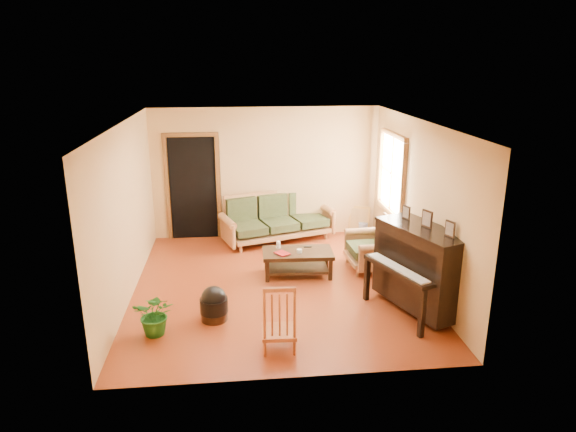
{
  "coord_description": "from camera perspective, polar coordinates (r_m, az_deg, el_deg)",
  "views": [
    {
      "loc": [
        -0.62,
        -7.53,
        3.51
      ],
      "look_at": [
        0.2,
        0.2,
        1.1
      ],
      "focal_mm": 32.0,
      "sensor_mm": 36.0,
      "label": 1
    }
  ],
  "objects": [
    {
      "name": "red_chair",
      "position": [
        6.46,
        -1.04,
        -10.97
      ],
      "size": [
        0.44,
        0.48,
        0.91
      ],
      "primitive_type": "cube",
      "rotation": [
        0.0,
        0.0,
        -0.03
      ],
      "color": "brown",
      "rests_on": "floor"
    },
    {
      "name": "piano",
      "position": [
        7.54,
        14.48,
        -5.81
      ],
      "size": [
        1.29,
        1.63,
        1.26
      ],
      "primitive_type": "cube",
      "rotation": [
        0.0,
        0.0,
        0.37
      ],
      "color": "black",
      "rests_on": "floor"
    },
    {
      "name": "floor",
      "position": [
        8.33,
        -1.24,
        -7.7
      ],
      "size": [
        5.0,
        5.0,
        0.0
      ],
      "primitive_type": "plane",
      "color": "maroon",
      "rests_on": "ground"
    },
    {
      "name": "coffee_table",
      "position": [
        8.64,
        1.08,
        -5.24
      ],
      "size": [
        1.18,
        0.68,
        0.42
      ],
      "primitive_type": "cube",
      "rotation": [
        0.0,
        0.0,
        -0.04
      ],
      "color": "black",
      "rests_on": "floor"
    },
    {
      "name": "armchair",
      "position": [
        8.93,
        9.14,
        -3.07
      ],
      "size": [
        0.9,
        0.94,
        0.89
      ],
      "primitive_type": "cube",
      "rotation": [
        0.0,
        0.0,
        0.06
      ],
      "color": "#905C34",
      "rests_on": "floor"
    },
    {
      "name": "doorway",
      "position": [
        10.35,
        -10.5,
        3.03
      ],
      "size": [
        1.08,
        0.16,
        2.05
      ],
      "primitive_type": "cube",
      "color": "black",
      "rests_on": "floor"
    },
    {
      "name": "glass_jar",
      "position": [
        8.49,
        1.27,
        -3.9
      ],
      "size": [
        0.1,
        0.1,
        0.06
      ],
      "primitive_type": "cylinder",
      "rotation": [
        0.0,
        0.0,
        0.2
      ],
      "color": "silver",
      "rests_on": "coffee_table"
    },
    {
      "name": "sofa",
      "position": [
        10.15,
        -1.09,
        -0.22
      ],
      "size": [
        2.36,
        1.55,
        0.94
      ],
      "primitive_type": "cube",
      "rotation": [
        0.0,
        0.0,
        0.31
      ],
      "color": "#905C34",
      "rests_on": "floor"
    },
    {
      "name": "book",
      "position": [
        8.37,
        -1.14,
        -4.33
      ],
      "size": [
        0.28,
        0.3,
        0.02
      ],
      "primitive_type": "imported",
      "rotation": [
        0.0,
        0.0,
        0.56
      ],
      "color": "maroon",
      "rests_on": "coffee_table"
    },
    {
      "name": "footstool",
      "position": [
        7.31,
        -8.22,
        -10.03
      ],
      "size": [
        0.45,
        0.45,
        0.37
      ],
      "primitive_type": "cylinder",
      "rotation": [
        0.0,
        0.0,
        0.19
      ],
      "color": "black",
      "rests_on": "floor"
    },
    {
      "name": "remote",
      "position": [
        8.74,
        2.19,
        -3.43
      ],
      "size": [
        0.14,
        0.05,
        0.01
      ],
      "primitive_type": "cube",
      "rotation": [
        0.0,
        0.0,
        -0.09
      ],
      "color": "black",
      "rests_on": "coffee_table"
    },
    {
      "name": "ceramic_crock",
      "position": [
        10.74,
        8.34,
        -1.37
      ],
      "size": [
        0.19,
        0.19,
        0.24
      ],
      "primitive_type": "cylinder",
      "rotation": [
        0.0,
        0.0,
        0.01
      ],
      "color": "#34539D",
      "rests_on": "floor"
    },
    {
      "name": "leaning_frame",
      "position": [
        10.77,
        7.92,
        -0.34
      ],
      "size": [
        0.44,
        0.26,
        0.58
      ],
      "primitive_type": "cube",
      "rotation": [
        0.0,
        0.0,
        -0.41
      ],
      "color": "gold",
      "rests_on": "floor"
    },
    {
      "name": "potted_plant",
      "position": [
        7.05,
        -14.49,
        -10.49
      ],
      "size": [
        0.59,
        0.53,
        0.59
      ],
      "primitive_type": "imported",
      "rotation": [
        0.0,
        0.0,
        -0.14
      ],
      "color": "#1B5919",
      "rests_on": "floor"
    },
    {
      "name": "candle",
      "position": [
        8.67,
        -1.08,
        -3.2
      ],
      "size": [
        0.09,
        0.09,
        0.12
      ],
      "primitive_type": "cylinder",
      "rotation": [
        0.0,
        0.0,
        0.34
      ],
      "color": "white",
      "rests_on": "coffee_table"
    },
    {
      "name": "window",
      "position": [
        9.49,
        11.48,
        4.65
      ],
      "size": [
        0.12,
        1.36,
        1.46
      ],
      "primitive_type": "cube",
      "color": "white",
      "rests_on": "right_wall"
    }
  ]
}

